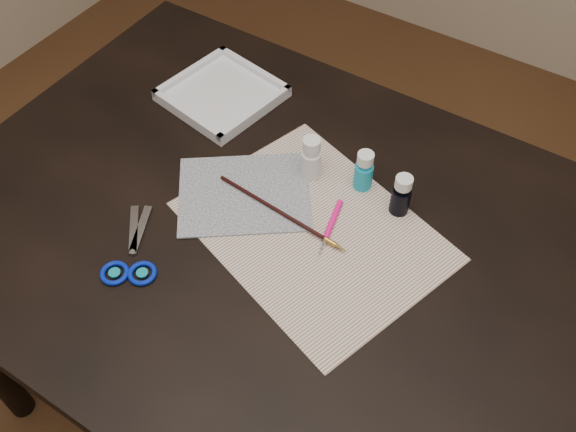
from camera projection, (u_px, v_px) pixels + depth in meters
The scene contains 11 objects.
ground at pixel (288, 404), 1.73m from camera, with size 3.50×3.50×0.02m, color #422614.
table at pixel (288, 336), 1.43m from camera, with size 1.30×0.90×0.75m, color black.
paper at pixel (313, 231), 1.14m from camera, with size 0.44×0.34×0.00m, color silver.
canvas at pixel (244, 194), 1.19m from camera, with size 0.24×0.19×0.00m, color black.
paint_bottle_white at pixel (311, 158), 1.19m from camera, with size 0.04×0.04×0.09m, color white.
paint_bottle_cyan at pixel (364, 171), 1.17m from camera, with size 0.03×0.03×0.09m, color #149ABB.
paint_bottle_navy at pixel (401, 195), 1.14m from camera, with size 0.04×0.04×0.09m, color black.
paintbrush at pixel (282, 213), 1.15m from camera, with size 0.29×0.01×0.01m, color black, non-canonical shape.
craft_knife at pixel (329, 228), 1.13m from camera, with size 0.13×0.01×0.01m, color #FF1086, non-canonical shape.
scissors at pixel (130, 244), 1.11m from camera, with size 0.19×0.10×0.01m, color silver, non-canonical shape.
palette_tray at pixel (222, 93), 1.35m from camera, with size 0.21×0.21×0.03m, color white.
Camera 1 is at (0.37, -0.58, 1.65)m, focal length 40.00 mm.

